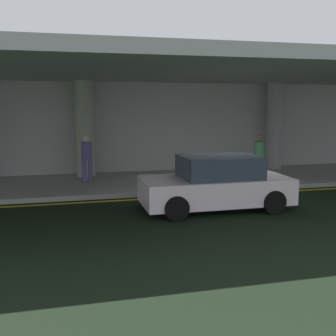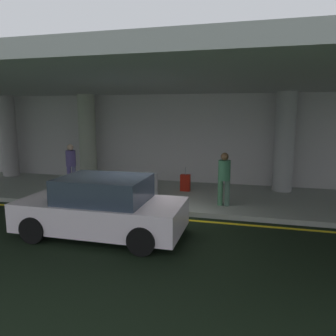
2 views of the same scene
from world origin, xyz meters
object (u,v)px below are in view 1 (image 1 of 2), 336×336
object	(u,v)px
traveler_with_luggage	(259,155)
suitcase_upright_secondary	(204,167)
support_column_center	(85,129)
support_column_right_mid	(274,126)
trash_bin_steel	(189,170)
person_waiting_for_ride	(87,155)
car_white	(216,184)

from	to	relation	value
traveler_with_luggage	suitcase_upright_secondary	bearing A→B (deg)	27.65
support_column_center	support_column_right_mid	distance (m)	8.00
traveler_with_luggage	trash_bin_steel	distance (m)	2.64
support_column_right_mid	person_waiting_for_ride	distance (m)	8.18
support_column_right_mid	suitcase_upright_secondary	world-z (taller)	support_column_right_mid
person_waiting_for_ride	support_column_center	bearing A→B (deg)	-81.36
support_column_right_mid	traveler_with_luggage	bearing A→B (deg)	-126.87
person_waiting_for_ride	suitcase_upright_secondary	xyz separation A→B (m)	(4.51, 0.39, -0.65)
support_column_right_mid	traveler_with_luggage	xyz separation A→B (m)	(-1.95, -2.60, -0.86)
car_white	suitcase_upright_secondary	xyz separation A→B (m)	(1.19, 4.55, -0.25)
car_white	person_waiting_for_ride	bearing A→B (deg)	124.15
support_column_right_mid	traveler_with_luggage	world-z (taller)	support_column_right_mid
support_column_center	car_white	bearing A→B (deg)	-59.18
person_waiting_for_ride	trash_bin_steel	size ratio (longest dim) A/B	1.98
support_column_right_mid	person_waiting_for_ride	size ratio (longest dim) A/B	2.17
support_column_right_mid	suitcase_upright_secondary	bearing A→B (deg)	-164.25
support_column_center	suitcase_upright_secondary	world-z (taller)	support_column_center
person_waiting_for_ride	suitcase_upright_secondary	bearing A→B (deg)	-165.60
car_white	traveler_with_luggage	size ratio (longest dim) A/B	2.44
traveler_with_luggage	suitcase_upright_secondary	world-z (taller)	traveler_with_luggage
suitcase_upright_secondary	support_column_center	bearing A→B (deg)	-167.42
car_white	person_waiting_for_ride	world-z (taller)	person_waiting_for_ride
suitcase_upright_secondary	trash_bin_steel	distance (m)	1.60
support_column_center	suitcase_upright_secondary	bearing A→B (deg)	-12.41
car_white	suitcase_upright_secondary	bearing A→B (deg)	70.84
car_white	trash_bin_steel	distance (m)	3.31
support_column_center	traveler_with_luggage	bearing A→B (deg)	-23.28
traveler_with_luggage	person_waiting_for_ride	distance (m)	6.19
traveler_with_luggage	trash_bin_steel	xyz separation A→B (m)	(-2.55, 0.37, -0.54)
support_column_center	support_column_right_mid	world-z (taller)	same
person_waiting_for_ride	trash_bin_steel	distance (m)	3.66
car_white	trash_bin_steel	bearing A→B (deg)	82.19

